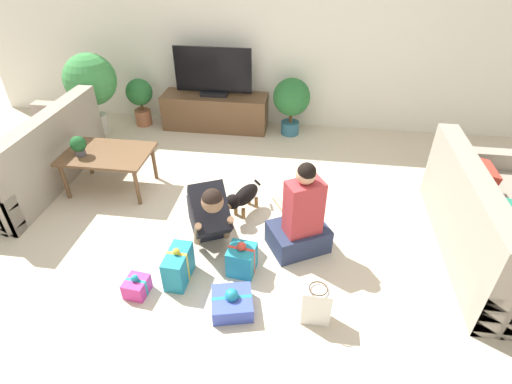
{
  "coord_description": "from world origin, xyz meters",
  "views": [
    {
      "loc": [
        0.7,
        -3.01,
        2.62
      ],
      "look_at": [
        0.26,
        0.08,
        0.45
      ],
      "focal_mm": 28.0,
      "sensor_mm": 36.0,
      "label": 1
    }
  ],
  "objects_px": {
    "sofa_right": "(491,227)",
    "potted_plant_back_right": "(291,100)",
    "sofa_left": "(33,159)",
    "tv": "(213,74)",
    "dog": "(243,197)",
    "potted_plant_corner_left": "(90,81)",
    "gift_box_c": "(242,259)",
    "gift_box_a": "(137,286)",
    "person_kneeling": "(208,212)",
    "gift_box_b": "(232,303)",
    "gift_bag_a": "(316,305)",
    "coffee_table": "(108,157)",
    "tabletop_plant": "(78,145)",
    "gift_box_d": "(178,266)",
    "potted_plant_back_left": "(140,97)",
    "tv_console": "(215,112)",
    "person_sitting": "(301,220)"
  },
  "relations": [
    {
      "from": "coffee_table",
      "to": "tv",
      "type": "distance_m",
      "value": 1.97
    },
    {
      "from": "gift_box_b",
      "to": "coffee_table",
      "type": "bearing_deg",
      "value": 137.84
    },
    {
      "from": "sofa_left",
      "to": "tv_console",
      "type": "height_order",
      "value": "sofa_left"
    },
    {
      "from": "sofa_left",
      "to": "potted_plant_back_right",
      "type": "bearing_deg",
      "value": 120.59
    },
    {
      "from": "sofa_right",
      "to": "gift_box_b",
      "type": "height_order",
      "value": "sofa_right"
    },
    {
      "from": "tv_console",
      "to": "gift_bag_a",
      "type": "relative_size",
      "value": 4.23
    },
    {
      "from": "sofa_right",
      "to": "potted_plant_back_left",
      "type": "height_order",
      "value": "sofa_right"
    },
    {
      "from": "sofa_left",
      "to": "tv",
      "type": "distance_m",
      "value": 2.52
    },
    {
      "from": "tv",
      "to": "tabletop_plant",
      "type": "height_order",
      "value": "tv"
    },
    {
      "from": "gift_box_a",
      "to": "tv",
      "type": "bearing_deg",
      "value": 90.96
    },
    {
      "from": "gift_box_a",
      "to": "tabletop_plant",
      "type": "distance_m",
      "value": 1.85
    },
    {
      "from": "potted_plant_back_left",
      "to": "gift_box_a",
      "type": "distance_m",
      "value": 3.4
    },
    {
      "from": "tv_console",
      "to": "person_kneeling",
      "type": "height_order",
      "value": "person_kneeling"
    },
    {
      "from": "gift_box_c",
      "to": "gift_box_d",
      "type": "height_order",
      "value": "gift_box_d"
    },
    {
      "from": "sofa_right",
      "to": "person_kneeling",
      "type": "xyz_separation_m",
      "value": [
        -2.58,
        -0.18,
        0.03
      ]
    },
    {
      "from": "sofa_left",
      "to": "gift_box_b",
      "type": "xyz_separation_m",
      "value": [
        2.63,
        -1.54,
        -0.22
      ]
    },
    {
      "from": "person_kneeling",
      "to": "gift_box_d",
      "type": "distance_m",
      "value": 0.59
    },
    {
      "from": "gift_bag_a",
      "to": "coffee_table",
      "type": "bearing_deg",
      "value": 146.77
    },
    {
      "from": "sofa_right",
      "to": "gift_box_d",
      "type": "bearing_deg",
      "value": 104.92
    },
    {
      "from": "sofa_right",
      "to": "gift_box_c",
      "type": "distance_m",
      "value": 2.27
    },
    {
      "from": "gift_bag_a",
      "to": "dog",
      "type": "bearing_deg",
      "value": 121.75
    },
    {
      "from": "gift_box_d",
      "to": "sofa_right",
      "type": "bearing_deg",
      "value": 14.92
    },
    {
      "from": "tv_console",
      "to": "gift_box_a",
      "type": "distance_m",
      "value": 3.23
    },
    {
      "from": "sofa_left",
      "to": "person_kneeling",
      "type": "relative_size",
      "value": 2.47
    },
    {
      "from": "potted_plant_corner_left",
      "to": "gift_box_c",
      "type": "xyz_separation_m",
      "value": [
        2.49,
        -2.44,
        -0.63
      ]
    },
    {
      "from": "gift_box_b",
      "to": "gift_bag_a",
      "type": "distance_m",
      "value": 0.67
    },
    {
      "from": "potted_plant_back_right",
      "to": "tv",
      "type": "bearing_deg",
      "value": 177.41
    },
    {
      "from": "coffee_table",
      "to": "gift_box_a",
      "type": "distance_m",
      "value": 1.75
    },
    {
      "from": "gift_bag_a",
      "to": "gift_box_d",
      "type": "bearing_deg",
      "value": 167.12
    },
    {
      "from": "potted_plant_back_right",
      "to": "gift_box_a",
      "type": "distance_m",
      "value": 3.37
    },
    {
      "from": "tv",
      "to": "person_sitting",
      "type": "height_order",
      "value": "tv"
    },
    {
      "from": "tabletop_plant",
      "to": "person_kneeling",
      "type": "bearing_deg",
      "value": -21.93
    },
    {
      "from": "tv",
      "to": "dog",
      "type": "height_order",
      "value": "tv"
    },
    {
      "from": "tv",
      "to": "gift_box_b",
      "type": "relative_size",
      "value": 2.81
    },
    {
      "from": "potted_plant_back_left",
      "to": "potted_plant_corner_left",
      "type": "height_order",
      "value": "potted_plant_corner_left"
    },
    {
      "from": "person_sitting",
      "to": "gift_box_b",
      "type": "relative_size",
      "value": 2.48
    },
    {
      "from": "potted_plant_back_left",
      "to": "person_sitting",
      "type": "relative_size",
      "value": 0.73
    },
    {
      "from": "person_kneeling",
      "to": "tabletop_plant",
      "type": "distance_m",
      "value": 1.71
    },
    {
      "from": "person_kneeling",
      "to": "person_sitting",
      "type": "bearing_deg",
      "value": -26.37
    },
    {
      "from": "potted_plant_back_left",
      "to": "gift_bag_a",
      "type": "distance_m",
      "value": 4.18
    },
    {
      "from": "sofa_right",
      "to": "potted_plant_back_right",
      "type": "relative_size",
      "value": 2.42
    },
    {
      "from": "sofa_right",
      "to": "potted_plant_back_right",
      "type": "distance_m",
      "value": 2.99
    },
    {
      "from": "tv",
      "to": "potted_plant_back_left",
      "type": "height_order",
      "value": "tv"
    },
    {
      "from": "sofa_right",
      "to": "person_sitting",
      "type": "height_order",
      "value": "person_sitting"
    },
    {
      "from": "sofa_right",
      "to": "gift_bag_a",
      "type": "bearing_deg",
      "value": 122.73
    },
    {
      "from": "tv_console",
      "to": "potted_plant_back_right",
      "type": "relative_size",
      "value": 1.86
    },
    {
      "from": "sofa_left",
      "to": "sofa_right",
      "type": "xyz_separation_m",
      "value": [
        4.83,
        -0.55,
        0.0
      ]
    },
    {
      "from": "sofa_right",
      "to": "person_sitting",
      "type": "relative_size",
      "value": 2.06
    },
    {
      "from": "tv",
      "to": "tabletop_plant",
      "type": "xyz_separation_m",
      "value": [
        -1.07,
        -1.84,
        -0.21
      ]
    },
    {
      "from": "person_kneeling",
      "to": "tabletop_plant",
      "type": "xyz_separation_m",
      "value": [
        -1.57,
        0.63,
        0.26
      ]
    }
  ]
}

